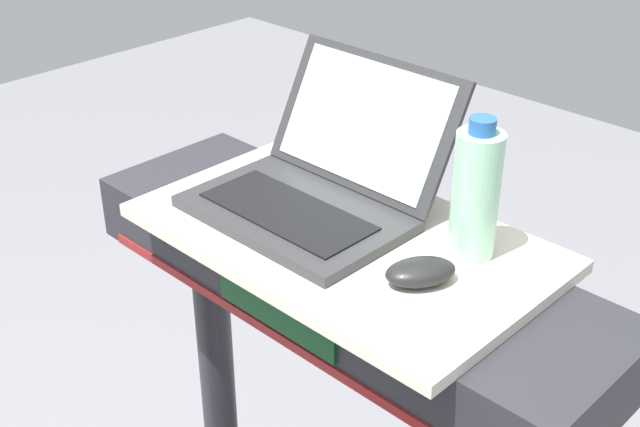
# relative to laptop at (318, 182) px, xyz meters

# --- Properties ---
(desk_board) EXTENTS (0.63, 0.38, 0.02)m
(desk_board) POSITION_rel_laptop_xyz_m (0.08, -0.03, -0.05)
(desk_board) COLOR beige
(desk_board) RESTS_ON treadmill_base
(laptop) EXTENTS (0.34, 0.32, 0.21)m
(laptop) POSITION_rel_laptop_xyz_m (0.00, 0.00, 0.00)
(laptop) COLOR #2D2D30
(laptop) RESTS_ON desk_board
(computer_mouse) EXTENTS (0.10, 0.12, 0.03)m
(computer_mouse) POSITION_rel_laptop_xyz_m (0.25, -0.06, -0.03)
(computer_mouse) COLOR black
(computer_mouse) RESTS_ON desk_board
(water_bottle) EXTENTS (0.07, 0.07, 0.21)m
(water_bottle) POSITION_rel_laptop_xyz_m (0.25, 0.05, 0.05)
(water_bottle) COLOR #9EDBB2
(water_bottle) RESTS_ON desk_board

